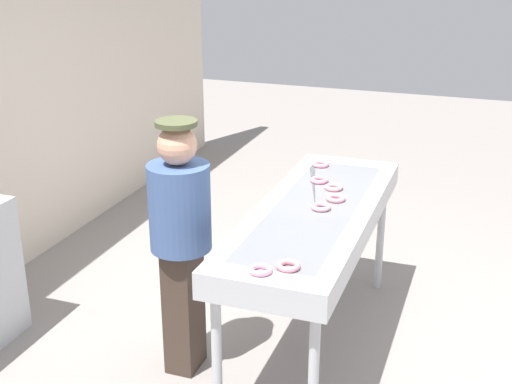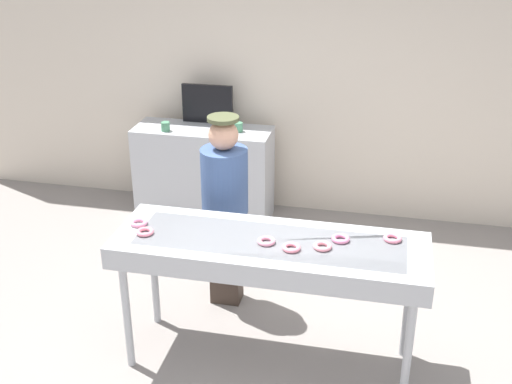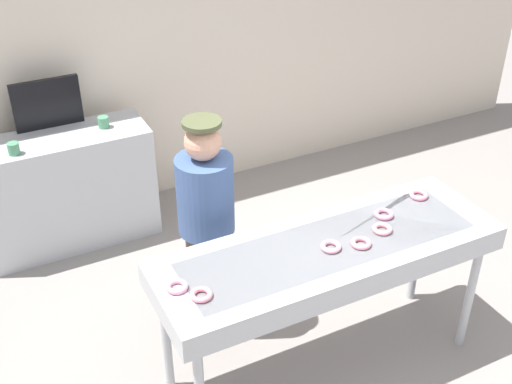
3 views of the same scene
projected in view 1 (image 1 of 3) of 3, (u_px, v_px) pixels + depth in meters
name	position (u px, v px, depth m)	size (l,w,h in m)	color
ground_plane	(311.00, 345.00, 4.56)	(16.00, 16.00, 0.00)	gray
fryer_conveyor	(315.00, 220.00, 4.24)	(2.10, 0.69, 0.98)	#B7BABF
strawberry_donut_0	(336.00, 198.00, 4.32)	(0.12, 0.12, 0.03)	pink
strawberry_donut_1	(321.00, 164.00, 4.96)	(0.12, 0.12, 0.03)	pink
strawberry_donut_2	(321.00, 207.00, 4.18)	(0.12, 0.12, 0.03)	pink
strawberry_donut_3	(260.00, 270.00, 3.40)	(0.12, 0.12, 0.03)	pink
strawberry_donut_4	(288.00, 266.00, 3.44)	(0.12, 0.12, 0.03)	pink
strawberry_donut_5	(319.00, 180.00, 4.64)	(0.12, 0.12, 0.03)	pink
strawberry_donut_6	(334.00, 187.00, 4.51)	(0.12, 0.12, 0.03)	pink
worker_baker	(181.00, 232.00, 4.02)	(0.36, 0.36, 1.59)	#3C2E26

